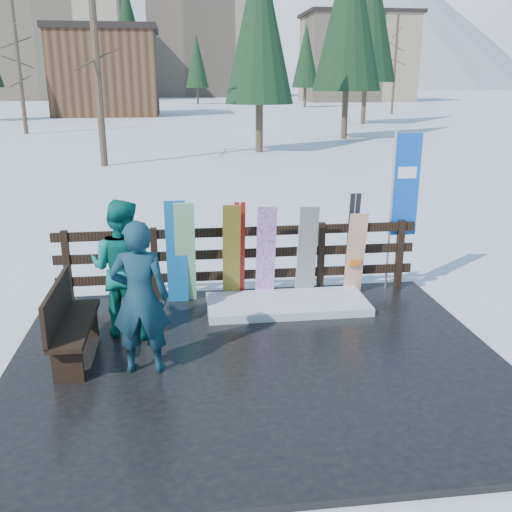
{
  "coord_description": "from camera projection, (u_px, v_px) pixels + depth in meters",
  "views": [
    {
      "loc": [
        -0.83,
        -6.23,
        3.34
      ],
      "look_at": [
        0.11,
        1.0,
        1.1
      ],
      "focal_mm": 40.0,
      "sensor_mm": 36.0,
      "label": 1
    }
  ],
  "objects": [
    {
      "name": "ground",
      "position": [
        258.0,
        366.0,
        6.98
      ],
      "size": [
        700.0,
        700.0,
        0.0
      ],
      "primitive_type": "plane",
      "color": "white",
      "rests_on": "ground"
    },
    {
      "name": "deck",
      "position": [
        258.0,
        363.0,
        6.97
      ],
      "size": [
        6.0,
        5.0,
        0.08
      ],
      "primitive_type": "cube",
      "color": "black",
      "rests_on": "ground"
    },
    {
      "name": "fence",
      "position": [
        239.0,
        256.0,
        8.85
      ],
      "size": [
        5.6,
        0.1,
        1.15
      ],
      "color": "black",
      "rests_on": "deck"
    },
    {
      "name": "snow_patch",
      "position": [
        287.0,
        304.0,
        8.54
      ],
      "size": [
        2.39,
        1.0,
        0.12
      ],
      "primitive_type": "cube",
      "color": "white",
      "rests_on": "deck"
    },
    {
      "name": "bench",
      "position": [
        68.0,
        319.0,
        6.85
      ],
      "size": [
        0.41,
        1.5,
        0.97
      ],
      "color": "black",
      "rests_on": "deck"
    },
    {
      "name": "snowboard_0",
      "position": [
        177.0,
        253.0,
        8.48
      ],
      "size": [
        0.31,
        0.25,
        1.63
      ],
      "primitive_type": "cube",
      "rotation": [
        0.14,
        0.0,
        0.0
      ],
      "color": "blue",
      "rests_on": "deck"
    },
    {
      "name": "snowboard_1",
      "position": [
        185.0,
        253.0,
        8.5
      ],
      "size": [
        0.3,
        0.35,
        1.6
      ],
      "primitive_type": "cube",
      "rotation": [
        0.2,
        0.0,
        0.0
      ],
      "color": "white",
      "rests_on": "deck"
    },
    {
      "name": "snowboard_2",
      "position": [
        231.0,
        253.0,
        8.59
      ],
      "size": [
        0.26,
        0.34,
        1.55
      ],
      "primitive_type": "cube",
      "rotation": [
        0.2,
        0.0,
        0.0
      ],
      "color": "gold",
      "rests_on": "deck"
    },
    {
      "name": "snowboard_3",
      "position": [
        266.0,
        253.0,
        8.66
      ],
      "size": [
        0.29,
        0.3,
        1.51
      ],
      "primitive_type": "cube",
      "rotation": [
        0.18,
        0.0,
        0.0
      ],
      "color": "white",
      "rests_on": "deck"
    },
    {
      "name": "snowboard_4",
      "position": [
        307.0,
        252.0,
        8.75
      ],
      "size": [
        0.3,
        0.29,
        1.49
      ],
      "primitive_type": "cube",
      "rotation": [
        0.18,
        0.0,
        0.0
      ],
      "color": "black",
      "rests_on": "deck"
    },
    {
      "name": "snowboard_5",
      "position": [
        355.0,
        255.0,
        8.86
      ],
      "size": [
        0.28,
        0.24,
        1.35
      ],
      "primitive_type": "cube",
      "rotation": [
        0.16,
        0.0,
        0.0
      ],
      "color": "white",
      "rests_on": "deck"
    },
    {
      "name": "ski_pair_a",
      "position": [
        240.0,
        251.0,
        8.67
      ],
      "size": [
        0.16,
        0.26,
        1.57
      ],
      "color": "#A91D14",
      "rests_on": "deck"
    },
    {
      "name": "ski_pair_b",
      "position": [
        352.0,
        244.0,
        8.88
      ],
      "size": [
        0.17,
        0.2,
        1.65
      ],
      "color": "black",
      "rests_on": "deck"
    },
    {
      "name": "rental_flag",
      "position": [
        402.0,
        191.0,
        8.94
      ],
      "size": [
        0.45,
        0.04,
        2.6
      ],
      "color": "silver",
      "rests_on": "deck"
    },
    {
      "name": "person_front",
      "position": [
        140.0,
        298.0,
        6.46
      ],
      "size": [
        0.69,
        0.49,
        1.82
      ],
      "primitive_type": "imported",
      "rotation": [
        0.0,
        0.0,
        3.06
      ],
      "color": "#174A50",
      "rests_on": "deck"
    },
    {
      "name": "person_back",
      "position": [
        122.0,
        268.0,
        7.46
      ],
      "size": [
        1.07,
        0.95,
        1.83
      ],
      "primitive_type": "imported",
      "rotation": [
        0.0,
        0.0,
        2.8
      ],
      "color": "#0C6B5F",
      "rests_on": "deck"
    },
    {
      "name": "resort_buildings",
      "position": [
        187.0,
        48.0,
        113.64
      ],
      "size": [
        73.0,
        87.6,
        22.6
      ],
      "color": "tan",
      "rests_on": "ground"
    },
    {
      "name": "trees",
      "position": [
        216.0,
        54.0,
        52.67
      ],
      "size": [
        42.19,
        68.88,
        13.16
      ],
      "color": "#382B1E",
      "rests_on": "ground"
    }
  ]
}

